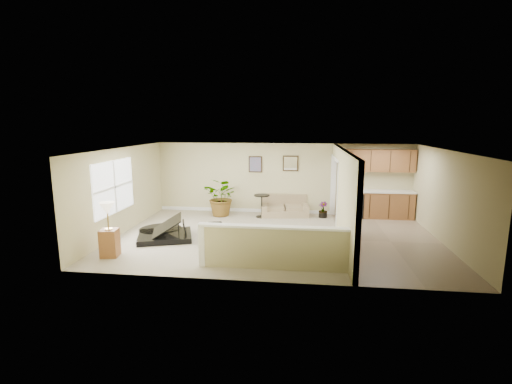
# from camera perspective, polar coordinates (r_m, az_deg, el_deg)

# --- Properties ---
(floor) EXTENTS (9.00, 9.00, 0.00)m
(floor) POSITION_cam_1_polar(r_m,az_deg,el_deg) (10.59, 3.03, -7.01)
(floor) COLOR tan
(floor) RESTS_ON ground
(back_wall) EXTENTS (9.00, 0.04, 2.50)m
(back_wall) POSITION_cam_1_polar(r_m,az_deg,el_deg) (13.24, 4.01, 2.08)
(back_wall) COLOR #C4BB86
(back_wall) RESTS_ON floor
(front_wall) EXTENTS (9.00, 0.04, 2.50)m
(front_wall) POSITION_cam_1_polar(r_m,az_deg,el_deg) (7.37, 1.47, -4.73)
(front_wall) COLOR #C4BB86
(front_wall) RESTS_ON floor
(left_wall) EXTENTS (0.04, 6.00, 2.50)m
(left_wall) POSITION_cam_1_polar(r_m,az_deg,el_deg) (11.50, -19.88, 0.19)
(left_wall) COLOR #C4BB86
(left_wall) RESTS_ON floor
(right_wall) EXTENTS (0.04, 6.00, 2.50)m
(right_wall) POSITION_cam_1_polar(r_m,az_deg,el_deg) (10.95, 27.31, -0.86)
(right_wall) COLOR #C4BB86
(right_wall) RESTS_ON floor
(ceiling) EXTENTS (9.00, 6.00, 0.04)m
(ceiling) POSITION_cam_1_polar(r_m,az_deg,el_deg) (10.12, 3.17, 6.61)
(ceiling) COLOR white
(ceiling) RESTS_ON back_wall
(kitchen_vinyl) EXTENTS (2.70, 6.00, 0.01)m
(kitchen_vinyl) POSITION_cam_1_polar(r_m,az_deg,el_deg) (10.85, 20.00, -7.20)
(kitchen_vinyl) COLOR gray
(kitchen_vinyl) RESTS_ON floor
(interior_partition) EXTENTS (0.18, 5.99, 2.50)m
(interior_partition) POSITION_cam_1_polar(r_m,az_deg,el_deg) (10.58, 12.97, -0.48)
(interior_partition) COLOR #C4BB86
(interior_partition) RESTS_ON floor
(pony_half_wall) EXTENTS (3.42, 0.22, 1.00)m
(pony_half_wall) POSITION_cam_1_polar(r_m,az_deg,el_deg) (8.25, 2.45, -8.38)
(pony_half_wall) COLOR #C4BB86
(pony_half_wall) RESTS_ON floor
(left_window) EXTENTS (0.05, 2.15, 1.45)m
(left_window) POSITION_cam_1_polar(r_m,az_deg,el_deg) (11.02, -21.04, 0.74)
(left_window) COLOR white
(left_window) RESTS_ON left_wall
(wall_art_left) EXTENTS (0.48, 0.04, 0.58)m
(wall_art_left) POSITION_cam_1_polar(r_m,az_deg,el_deg) (13.23, -0.10, 4.28)
(wall_art_left) COLOR #312412
(wall_art_left) RESTS_ON back_wall
(wall_mirror) EXTENTS (0.55, 0.04, 0.55)m
(wall_mirror) POSITION_cam_1_polar(r_m,az_deg,el_deg) (13.13, 5.34, 4.41)
(wall_mirror) COLOR #312412
(wall_mirror) RESTS_ON back_wall
(kitchen_cabinets) EXTENTS (2.36, 0.65, 2.33)m
(kitchen_cabinets) POSITION_cam_1_polar(r_m,az_deg,el_deg) (13.26, 17.83, -0.06)
(kitchen_cabinets) COLOR #965B31
(kitchen_cabinets) RESTS_ON floor
(piano) EXTENTS (1.99, 1.97, 1.36)m
(piano) POSITION_cam_1_polar(r_m,az_deg,el_deg) (10.76, -13.85, -3.88)
(piano) COLOR black
(piano) RESTS_ON floor
(piano_bench) EXTENTS (0.58, 0.80, 0.48)m
(piano_bench) POSITION_cam_1_polar(r_m,az_deg,el_deg) (10.18, -6.15, -6.36)
(piano_bench) COLOR black
(piano_bench) RESTS_ON floor
(loveseat) EXTENTS (1.73, 1.11, 0.93)m
(loveseat) POSITION_cam_1_polar(r_m,az_deg,el_deg) (13.08, 4.42, -2.04)
(loveseat) COLOR #9A8962
(loveseat) RESTS_ON floor
(accent_table) EXTENTS (0.54, 0.54, 0.78)m
(accent_table) POSITION_cam_1_polar(r_m,az_deg,el_deg) (12.70, 0.88, -1.69)
(accent_table) COLOR black
(accent_table) RESTS_ON floor
(palm_plant) EXTENTS (1.50, 1.41, 1.34)m
(palm_plant) POSITION_cam_1_polar(r_m,az_deg,el_deg) (12.92, -5.19, -0.82)
(palm_plant) COLOR black
(palm_plant) RESTS_ON floor
(small_plant) EXTENTS (0.40, 0.40, 0.55)m
(small_plant) POSITION_cam_1_polar(r_m,az_deg,el_deg) (12.93, 10.26, -2.87)
(small_plant) COLOR black
(small_plant) RESTS_ON floor
(lamp_stand) EXTENTS (0.45, 0.45, 1.34)m
(lamp_stand) POSITION_cam_1_polar(r_m,az_deg,el_deg) (9.66, -21.67, -5.99)
(lamp_stand) COLOR #965B31
(lamp_stand) RESTS_ON floor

